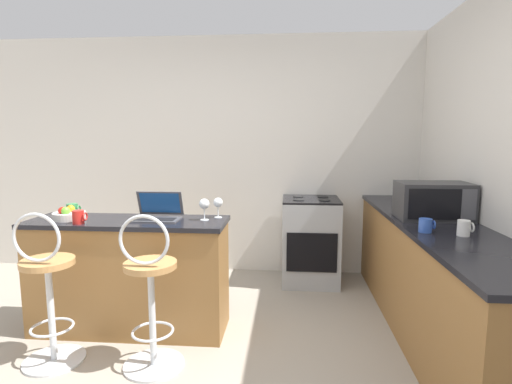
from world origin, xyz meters
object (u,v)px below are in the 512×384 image
object	(u,v)px
bar_stool_far	(150,296)
mug_blue	(426,225)
wine_glass_tall	(218,203)
toaster	(412,198)
laptop	(158,212)
microwave	(433,201)
fruit_bowl	(69,215)
bar_stool_near	(48,292)
stove_range	(310,240)
mug_red	(79,217)
wine_glass_short	(204,205)
mug_white	(464,228)
mug_green	(73,209)

from	to	relation	value
bar_stool_far	mug_blue	xyz separation A→B (m)	(1.80, 0.29, 0.43)
mug_blue	wine_glass_tall	world-z (taller)	wine_glass_tall
toaster	laptop	bearing A→B (deg)	-162.41
microwave	fruit_bowl	bearing A→B (deg)	-174.78
wine_glass_tall	laptop	bearing A→B (deg)	-169.80
bar_stool_near	toaster	xyz separation A→B (m)	(2.68, 1.24, 0.48)
toaster	mug_blue	size ratio (longest dim) A/B	2.69
bar_stool_near	fruit_bowl	xyz separation A→B (m)	(-0.11, 0.49, 0.42)
bar_stool_far	fruit_bowl	world-z (taller)	bar_stool_far
stove_range	mug_red	size ratio (longest dim) A/B	8.91
laptop	mug_blue	size ratio (longest dim) A/B	3.48
bar_stool_near	stove_range	xyz separation A→B (m)	(1.81, 1.69, -0.06)
bar_stool_near	stove_range	bearing A→B (deg)	43.01
bar_stool_far	fruit_bowl	bearing A→B (deg)	148.78
bar_stool_near	wine_glass_short	world-z (taller)	wine_glass_short
stove_range	mug_white	world-z (taller)	mug_white
microwave	mug_red	distance (m)	2.68
wine_glass_short	mug_red	bearing A→B (deg)	-167.67
wine_glass_tall	mug_red	bearing A→B (deg)	-162.92
microwave	mug_white	size ratio (longest dim) A/B	5.21
mug_white	bar_stool_near	bearing A→B (deg)	-175.68
stove_range	mug_white	distance (m)	1.80
bar_stool_near	bar_stool_far	size ratio (longest dim) A/B	1.00
mug_white	bar_stool_far	bearing A→B (deg)	-174.19
bar_stool_near	mug_green	xyz separation A→B (m)	(-0.17, 0.67, 0.43)
bar_stool_near	mug_red	size ratio (longest dim) A/B	10.45
bar_stool_far	microwave	world-z (taller)	microwave
wine_glass_tall	fruit_bowl	distance (m)	1.15
toaster	mug_green	xyz separation A→B (m)	(-2.86, -0.57, -0.04)
mug_red	fruit_bowl	xyz separation A→B (m)	(-0.16, 0.14, -0.01)
mug_white	microwave	bearing A→B (deg)	91.25
bar_stool_near	wine_glass_tall	world-z (taller)	bar_stool_near
fruit_bowl	mug_green	bearing A→B (deg)	110.77
mug_red	bar_stool_near	bearing A→B (deg)	-98.15
laptop	mug_green	world-z (taller)	laptop
toaster	mug_red	xyz separation A→B (m)	(-2.63, -0.89, -0.04)
mug_blue	mug_white	world-z (taller)	mug_white
laptop	mug_white	bearing A→B (deg)	-9.64
wine_glass_short	wine_glass_tall	world-z (taller)	wine_glass_short
wine_glass_short	laptop	bearing A→B (deg)	176.45
bar_stool_near	toaster	distance (m)	2.99
laptop	mug_blue	xyz separation A→B (m)	(1.93, -0.28, -0.01)
mug_blue	fruit_bowl	xyz separation A→B (m)	(-2.60, 0.20, -0.01)
bar_stool_near	wine_glass_short	xyz separation A→B (m)	(0.94, 0.54, 0.51)
toaster	mug_white	distance (m)	1.03
bar_stool_near	fruit_bowl	size ratio (longest dim) A/B	4.38
wine_glass_short	stove_range	bearing A→B (deg)	52.82
bar_stool_near	mug_green	bearing A→B (deg)	104.66
fruit_bowl	microwave	bearing A→B (deg)	5.22
stove_range	bar_stool_near	bearing A→B (deg)	-136.99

